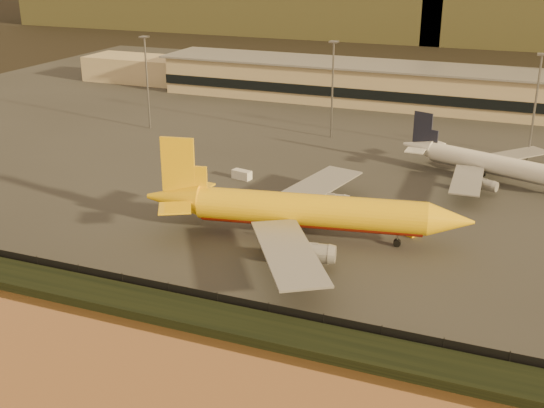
# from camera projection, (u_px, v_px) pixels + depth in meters

# --- Properties ---
(ground) EXTENTS (900.00, 900.00, 0.00)m
(ground) POSITION_uv_depth(u_px,v_px,m) (242.00, 268.00, 110.17)
(ground) COLOR black
(ground) RESTS_ON ground
(embankment) EXTENTS (320.00, 7.00, 1.40)m
(embankment) POSITION_uv_depth(u_px,v_px,m) (192.00, 314.00, 95.22)
(embankment) COLOR black
(embankment) RESTS_ON ground
(tarmac) EXTENTS (320.00, 220.00, 0.20)m
(tarmac) POSITION_uv_depth(u_px,v_px,m) (381.00, 128.00, 192.29)
(tarmac) COLOR #2D2D2D
(tarmac) RESTS_ON ground
(perimeter_fence) EXTENTS (300.00, 0.05, 2.20)m
(perimeter_fence) POSITION_uv_depth(u_px,v_px,m) (205.00, 298.00, 98.46)
(perimeter_fence) COLOR black
(perimeter_fence) RESTS_ON tarmac
(terminal_building) EXTENTS (202.00, 25.00, 12.60)m
(terminal_building) POSITION_uv_depth(u_px,v_px,m) (360.00, 83.00, 221.56)
(terminal_building) COLOR tan
(terminal_building) RESTS_ON tarmac
(apron_light_masts) EXTENTS (152.20, 12.20, 25.40)m
(apron_light_masts) POSITION_uv_depth(u_px,v_px,m) (426.00, 91.00, 164.12)
(apron_light_masts) COLOR slate
(apron_light_masts) RESTS_ON tarmac
(dhl_cargo_jet) EXTENTS (57.68, 55.74, 17.28)m
(dhl_cargo_jet) POSITION_uv_depth(u_px,v_px,m) (304.00, 211.00, 118.81)
(dhl_cargo_jet) COLOR yellow
(dhl_cargo_jet) RESTS_ON tarmac
(white_narrowbody_jet) EXTENTS (42.94, 40.76, 12.68)m
(white_narrowbody_jet) POSITION_uv_depth(u_px,v_px,m) (492.00, 165.00, 148.24)
(white_narrowbody_jet) COLOR white
(white_narrowbody_jet) RESTS_ON tarmac
(gse_vehicle_yellow) EXTENTS (4.15, 3.07, 1.70)m
(gse_vehicle_yellow) POSITION_uv_depth(u_px,v_px,m) (406.00, 230.00, 122.20)
(gse_vehicle_yellow) COLOR yellow
(gse_vehicle_yellow) RESTS_ON tarmac
(gse_vehicle_white) EXTENTS (4.63, 2.77, 1.95)m
(gse_vehicle_white) POSITION_uv_depth(u_px,v_px,m) (242.00, 175.00, 150.62)
(gse_vehicle_white) COLOR white
(gse_vehicle_white) RESTS_ON tarmac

